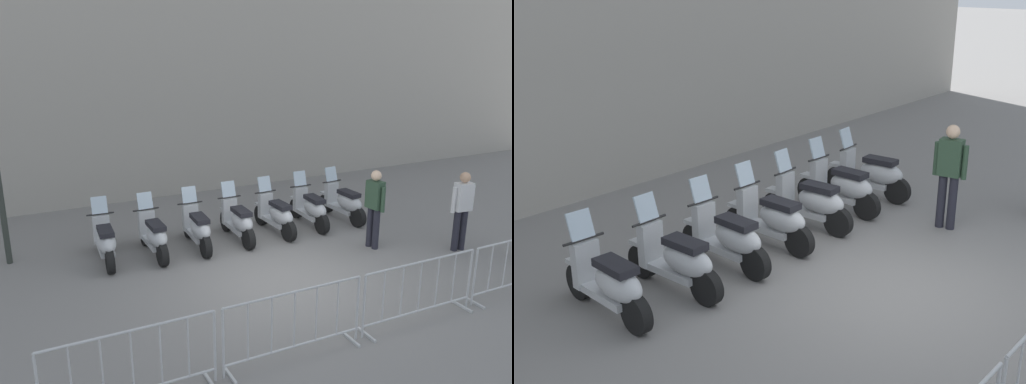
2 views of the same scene
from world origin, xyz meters
TOP-DOWN VIEW (x-y plane):
  - ground_plane at (0.00, 0.00)m, footprint 120.00×120.00m
  - motorcycle_0 at (-2.71, 2.51)m, footprint 0.62×1.72m
  - motorcycle_1 at (-1.75, 2.31)m, footprint 0.56×1.73m
  - motorcycle_2 at (-0.79, 2.24)m, footprint 0.60×1.72m
  - motorcycle_3 at (0.18, 2.17)m, footprint 0.57×1.73m
  - motorcycle_4 at (1.15, 2.11)m, footprint 0.56×1.72m
  - motorcycle_5 at (2.11, 2.09)m, footprint 0.59×1.72m
  - motorcycle_6 at (3.08, 2.03)m, footprint 0.56×1.72m
  - barrier_segment_0 at (-3.64, -2.00)m, footprint 2.22×0.61m
  - barrier_segment_1 at (-1.34, -2.19)m, footprint 2.22×0.61m
  - barrier_segment_2 at (0.96, -2.38)m, footprint 2.22×0.61m
  - officer_near_row_end at (2.48, 0.34)m, footprint 0.24×0.55m
  - officer_by_barriers at (3.97, -0.72)m, footprint 0.54×0.29m

SIDE VIEW (x-z plane):
  - ground_plane at x=0.00m, z-range 0.00..0.00m
  - motorcycle_0 at x=-2.71m, z-range -0.16..1.07m
  - motorcycle_1 at x=-1.75m, z-range -0.16..1.07m
  - motorcycle_2 at x=-0.79m, z-range -0.16..1.07m
  - motorcycle_3 at x=0.18m, z-range -0.16..1.07m
  - motorcycle_4 at x=1.15m, z-range -0.16..1.07m
  - motorcycle_5 at x=2.11m, z-range -0.16..1.07m
  - motorcycle_6 at x=3.08m, z-range -0.16..1.07m
  - barrier_segment_0 at x=-3.64m, z-range -0.01..1.06m
  - barrier_segment_1 at x=-1.34m, z-range -0.01..1.06m
  - barrier_segment_2 at x=0.96m, z-range -0.01..1.06m
  - officer_near_row_end at x=2.48m, z-range 0.12..1.85m
  - officer_by_barriers at x=3.97m, z-range 0.12..1.85m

